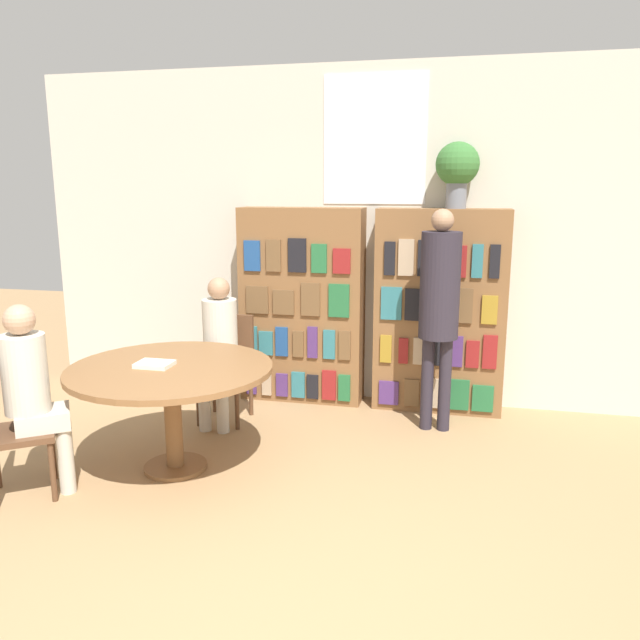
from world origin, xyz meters
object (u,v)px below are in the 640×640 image
object	(u,v)px
bookshelf_left	(302,306)
flower_vase	(457,168)
chair_near_camera	(6,424)
seated_reader_right	(33,387)
seated_reader_left	(219,343)
librarian_standing	(440,297)
reading_table	(171,381)
chair_left_side	(228,362)
bookshelf_right	(440,312)

from	to	relation	value
bookshelf_left	flower_vase	bearing A→B (deg)	0.20
flower_vase	chair_near_camera	world-z (taller)	flower_vase
seated_reader_right	seated_reader_left	bearing A→B (deg)	117.00
chair_near_camera	librarian_standing	size ratio (longest dim) A/B	0.50
reading_table	chair_near_camera	bearing A→B (deg)	-144.31
chair_left_side	seated_reader_right	bearing A→B (deg)	65.73
bookshelf_right	chair_near_camera	world-z (taller)	bookshelf_right
bookshelf_right	flower_vase	world-z (taller)	flower_vase
flower_vase	seated_reader_left	xyz separation A→B (m)	(-1.83, -0.81, -1.40)
bookshelf_right	seated_reader_left	bearing A→B (deg)	-155.21
chair_near_camera	reading_table	bearing A→B (deg)	90.00
reading_table	chair_left_side	size ratio (longest dim) A/B	1.57
bookshelf_right	reading_table	bearing A→B (deg)	-136.34
flower_vase	seated_reader_left	distance (m)	2.44
flower_vase	reading_table	bearing A→B (deg)	-137.80
bookshelf_right	chair_near_camera	xyz separation A→B (m)	(-2.58, -2.26, -0.39)
bookshelf_left	flower_vase	distance (m)	1.81
seated_reader_left	reading_table	bearing A→B (deg)	90.00
bookshelf_left	reading_table	xyz separation A→B (m)	(-0.50, -1.66, -0.23)
flower_vase	bookshelf_left	bearing A→B (deg)	-179.80
bookshelf_left	seated_reader_left	bearing A→B (deg)	-121.74
chair_left_side	librarian_standing	size ratio (longest dim) A/B	0.50
reading_table	chair_left_side	world-z (taller)	chair_left_side
reading_table	seated_reader_left	bearing A→B (deg)	89.69
bookshelf_left	flower_vase	size ratio (longest dim) A/B	3.25
bookshelf_left	chair_left_side	world-z (taller)	bookshelf_left
bookshelf_right	flower_vase	size ratio (longest dim) A/B	3.25
librarian_standing	reading_table	bearing A→B (deg)	-146.50
librarian_standing	seated_reader_left	bearing A→B (deg)	-170.25
bookshelf_right	flower_vase	bearing A→B (deg)	2.93
flower_vase	librarian_standing	size ratio (longest dim) A/B	0.30
librarian_standing	seated_reader_right	bearing A→B (deg)	-145.86
bookshelf_right	chair_left_side	xyz separation A→B (m)	(-1.73, -0.62, -0.39)
reading_table	librarian_standing	distance (m)	2.15
seated_reader_left	seated_reader_right	xyz separation A→B (m)	(-0.70, -1.36, 0.01)
seated_reader_left	flower_vase	bearing A→B (deg)	-155.93
flower_vase	seated_reader_left	bearing A→B (deg)	-156.24
bookshelf_right	flower_vase	distance (m)	1.23
bookshelf_left	bookshelf_right	distance (m)	1.24
seated_reader_right	chair_left_side	bearing A→B (deg)	119.73
seated_reader_right	librarian_standing	distance (m)	2.98
seated_reader_left	seated_reader_right	bearing A→B (deg)	63.00
bookshelf_right	chair_near_camera	bearing A→B (deg)	-138.74
chair_left_side	bookshelf_left	bearing A→B (deg)	-128.10
bookshelf_left	flower_vase	xyz separation A→B (m)	(1.34, 0.00, 1.22)
bookshelf_left	bookshelf_right	size ratio (longest dim) A/B	1.00
chair_near_camera	seated_reader_right	distance (m)	0.28
seated_reader_right	bookshelf_right	bearing A→B (deg)	95.87
seated_reader_right	librarian_standing	world-z (taller)	librarian_standing
chair_near_camera	seated_reader_right	world-z (taller)	seated_reader_right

